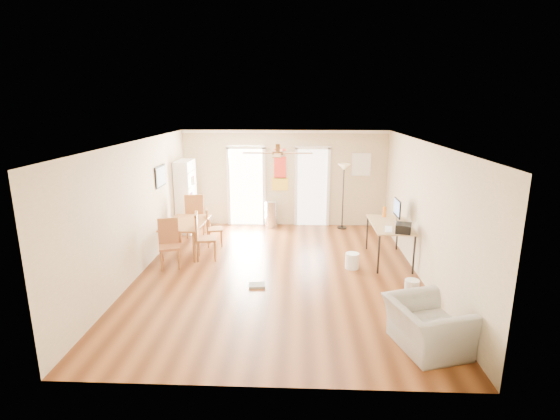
{
  "coord_description": "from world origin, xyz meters",
  "views": [
    {
      "loc": [
        0.37,
        -7.88,
        3.31
      ],
      "look_at": [
        0.0,
        0.6,
        1.15
      ],
      "focal_mm": 27.21,
      "sensor_mm": 36.0,
      "label": 1
    }
  ],
  "objects_px": {
    "dining_table": "(186,237)",
    "wastebasket_a": "(352,261)",
    "dining_chair_right_b": "(206,236)",
    "dining_chair_near": "(169,244)",
    "computer_desk": "(389,242)",
    "printer": "(403,228)",
    "dining_chair_right_a": "(214,227)",
    "dining_chair_far": "(196,215)",
    "torchiere_lamp": "(343,197)",
    "bookshelf": "(186,196)",
    "armchair": "(426,326)",
    "wastebasket_b": "(412,288)",
    "trash_can": "(271,214)"
  },
  "relations": [
    {
      "from": "bookshelf",
      "to": "printer",
      "type": "relative_size",
      "value": 5.53
    },
    {
      "from": "dining_chair_near",
      "to": "computer_desk",
      "type": "relative_size",
      "value": 0.65
    },
    {
      "from": "dining_chair_near",
      "to": "wastebasket_b",
      "type": "height_order",
      "value": "dining_chair_near"
    },
    {
      "from": "computer_desk",
      "to": "printer",
      "type": "distance_m",
      "value": 0.79
    },
    {
      "from": "bookshelf",
      "to": "wastebasket_a",
      "type": "height_order",
      "value": "bookshelf"
    },
    {
      "from": "dining_chair_right_a",
      "to": "dining_chair_far",
      "type": "height_order",
      "value": "dining_chair_far"
    },
    {
      "from": "dining_chair_right_a",
      "to": "dining_chair_far",
      "type": "relative_size",
      "value": 0.82
    },
    {
      "from": "computer_desk",
      "to": "printer",
      "type": "bearing_deg",
      "value": -77.39
    },
    {
      "from": "torchiere_lamp",
      "to": "armchair",
      "type": "bearing_deg",
      "value": -84.23
    },
    {
      "from": "bookshelf",
      "to": "dining_chair_near",
      "type": "bearing_deg",
      "value": -92.92
    },
    {
      "from": "dining_chair_near",
      "to": "dining_chair_far",
      "type": "relative_size",
      "value": 0.9
    },
    {
      "from": "dining_table",
      "to": "torchiere_lamp",
      "type": "relative_size",
      "value": 0.8
    },
    {
      "from": "dining_chair_right_a",
      "to": "torchiere_lamp",
      "type": "bearing_deg",
      "value": -76.91
    },
    {
      "from": "dining_chair_right_b",
      "to": "wastebasket_a",
      "type": "height_order",
      "value": "dining_chair_right_b"
    },
    {
      "from": "dining_table",
      "to": "dining_chair_far",
      "type": "height_order",
      "value": "dining_chair_far"
    },
    {
      "from": "computer_desk",
      "to": "printer",
      "type": "height_order",
      "value": "printer"
    },
    {
      "from": "bookshelf",
      "to": "dining_chair_far",
      "type": "distance_m",
      "value": 0.64
    },
    {
      "from": "dining_chair_far",
      "to": "torchiere_lamp",
      "type": "relative_size",
      "value": 0.63
    },
    {
      "from": "dining_table",
      "to": "wastebasket_a",
      "type": "xyz_separation_m",
      "value": [
        3.64,
        -0.85,
        -0.19
      ]
    },
    {
      "from": "dining_chair_right_b",
      "to": "computer_desk",
      "type": "bearing_deg",
      "value": -99.1
    },
    {
      "from": "printer",
      "to": "dining_chair_right_a",
      "type": "bearing_deg",
      "value": 176.56
    },
    {
      "from": "dining_chair_far",
      "to": "computer_desk",
      "type": "relative_size",
      "value": 0.72
    },
    {
      "from": "computer_desk",
      "to": "wastebasket_b",
      "type": "xyz_separation_m",
      "value": [
        0.07,
        -1.7,
        -0.27
      ]
    },
    {
      "from": "trash_can",
      "to": "computer_desk",
      "type": "bearing_deg",
      "value": -42.28
    },
    {
      "from": "dining_table",
      "to": "dining_chair_right_b",
      "type": "distance_m",
      "value": 0.72
    },
    {
      "from": "dining_chair_right_b",
      "to": "dining_chair_near",
      "type": "distance_m",
      "value": 0.84
    },
    {
      "from": "dining_chair_right_b",
      "to": "dining_chair_near",
      "type": "bearing_deg",
      "value": 119.15
    },
    {
      "from": "dining_table",
      "to": "armchair",
      "type": "distance_m",
      "value": 5.7
    },
    {
      "from": "dining_chair_right_b",
      "to": "armchair",
      "type": "distance_m",
      "value": 5.0
    },
    {
      "from": "dining_chair_right_b",
      "to": "torchiere_lamp",
      "type": "xyz_separation_m",
      "value": [
        3.17,
        2.46,
        0.36
      ]
    },
    {
      "from": "dining_chair_near",
      "to": "armchair",
      "type": "height_order",
      "value": "dining_chair_near"
    },
    {
      "from": "bookshelf",
      "to": "trash_can",
      "type": "bearing_deg",
      "value": 2.81
    },
    {
      "from": "dining_chair_right_a",
      "to": "dining_chair_far",
      "type": "distance_m",
      "value": 0.95
    },
    {
      "from": "trash_can",
      "to": "computer_desk",
      "type": "height_order",
      "value": "computer_desk"
    },
    {
      "from": "bookshelf",
      "to": "printer",
      "type": "height_order",
      "value": "bookshelf"
    },
    {
      "from": "trash_can",
      "to": "torchiere_lamp",
      "type": "bearing_deg",
      "value": -1.07
    },
    {
      "from": "wastebasket_b",
      "to": "dining_chair_right_b",
      "type": "bearing_deg",
      "value": 157.72
    },
    {
      "from": "dining_chair_near",
      "to": "dining_chair_right_a",
      "type": "bearing_deg",
      "value": 47.57
    },
    {
      "from": "bookshelf",
      "to": "computer_desk",
      "type": "height_order",
      "value": "bookshelf"
    },
    {
      "from": "trash_can",
      "to": "printer",
      "type": "height_order",
      "value": "printer"
    },
    {
      "from": "wastebasket_b",
      "to": "computer_desk",
      "type": "bearing_deg",
      "value": 92.43
    },
    {
      "from": "dining_chair_right_a",
      "to": "wastebasket_b",
      "type": "relative_size",
      "value": 3.12
    },
    {
      "from": "bookshelf",
      "to": "armchair",
      "type": "xyz_separation_m",
      "value": [
        4.69,
        -5.32,
        -0.6
      ]
    },
    {
      "from": "dining_chair_far",
      "to": "printer",
      "type": "bearing_deg",
      "value": 147.75
    },
    {
      "from": "dining_chair_near",
      "to": "armchair",
      "type": "relative_size",
      "value": 0.97
    },
    {
      "from": "dining_table",
      "to": "dining_chair_far",
      "type": "xyz_separation_m",
      "value": [
        -0.06,
        1.19,
        0.2
      ]
    },
    {
      "from": "dining_chair_far",
      "to": "wastebasket_b",
      "type": "height_order",
      "value": "dining_chair_far"
    },
    {
      "from": "dining_chair_right_b",
      "to": "bookshelf",
      "type": "bearing_deg",
      "value": 14.96
    },
    {
      "from": "dining_chair_right_b",
      "to": "dining_chair_right_a",
      "type": "bearing_deg",
      "value": -10.07
    },
    {
      "from": "dining_chair_right_a",
      "to": "printer",
      "type": "xyz_separation_m",
      "value": [
        4.05,
        -1.44,
        0.46
      ]
    }
  ]
}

